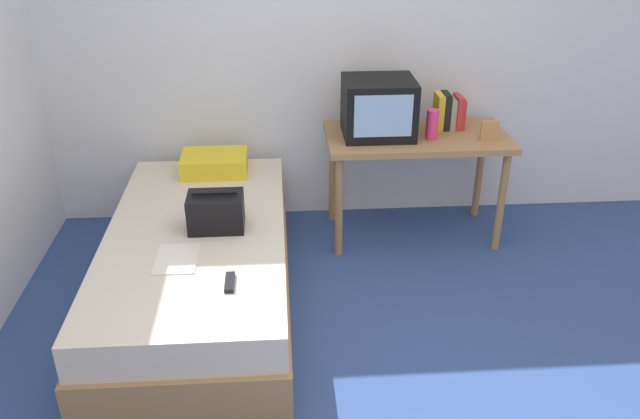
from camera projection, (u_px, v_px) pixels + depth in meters
ground_plane at (374, 402)px, 3.01m from camera, size 8.00×8.00×0.00m
wall_back at (338, 30)px, 4.18m from camera, size 5.20×0.10×2.60m
bed at (199, 266)px, 3.62m from camera, size 1.00×2.00×0.47m
desk at (416, 148)px, 4.14m from camera, size 1.16×0.60×0.72m
tv at (379, 108)px, 4.01m from camera, size 0.44×0.39×0.36m
water_bottle at (432, 124)px, 3.98m from camera, size 0.08×0.08×0.19m
book_row at (449, 112)px, 4.15m from camera, size 0.19×0.16×0.23m
picture_frame at (490, 131)px, 3.97m from camera, size 0.11×0.02×0.13m
pillow at (214, 163)px, 4.17m from camera, size 0.42×0.31×0.12m
handbag at (216, 212)px, 3.48m from camera, size 0.30×0.20×0.23m
magazine at (176, 259)px, 3.24m from camera, size 0.21×0.29×0.01m
remote_dark at (230, 282)px, 3.04m from camera, size 0.04×0.16×0.02m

